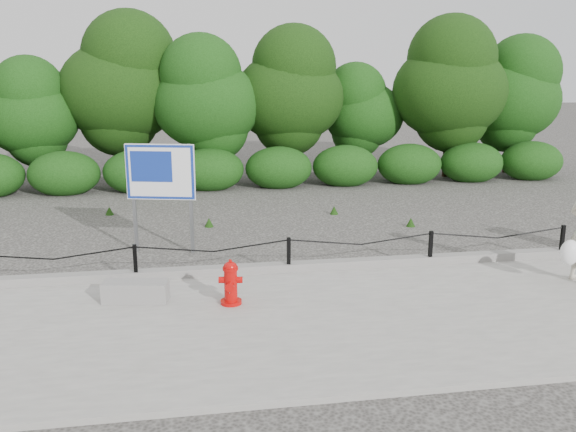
% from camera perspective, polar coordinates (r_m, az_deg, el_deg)
% --- Properties ---
extents(ground, '(90.00, 90.00, 0.00)m').
position_cam_1_polar(ground, '(10.32, 0.06, -5.67)').
color(ground, '#2D2B28').
rests_on(ground, ground).
extents(sidewalk, '(14.00, 4.00, 0.08)m').
position_cam_1_polar(sidewalk, '(8.48, 2.31, -9.87)').
color(sidewalk, gray).
rests_on(sidewalk, ground).
extents(curb, '(14.00, 0.22, 0.14)m').
position_cam_1_polar(curb, '(10.32, 0.02, -4.79)').
color(curb, slate).
rests_on(curb, sidewalk).
extents(chain_barrier, '(10.06, 0.06, 0.60)m').
position_cam_1_polar(chain_barrier, '(10.18, 0.06, -3.24)').
color(chain_barrier, black).
rests_on(chain_barrier, sidewalk).
extents(treeline, '(20.48, 3.94, 4.94)m').
position_cam_1_polar(treeline, '(18.66, -2.95, 11.45)').
color(treeline, black).
rests_on(treeline, ground).
extents(fire_hydrant, '(0.36, 0.38, 0.67)m').
position_cam_1_polar(fire_hydrant, '(8.90, -5.39, -6.26)').
color(fire_hydrant, '#BB0707').
rests_on(fire_hydrant, sidewalk).
extents(concrete_block, '(0.99, 0.48, 0.30)m').
position_cam_1_polar(concrete_block, '(9.29, -14.06, -6.85)').
color(concrete_block, gray).
rests_on(concrete_block, sidewalk).
extents(advertising_sign, '(1.26, 0.39, 2.07)m').
position_cam_1_polar(advertising_sign, '(11.50, -11.85, 3.60)').
color(advertising_sign, slate).
rests_on(advertising_sign, ground).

